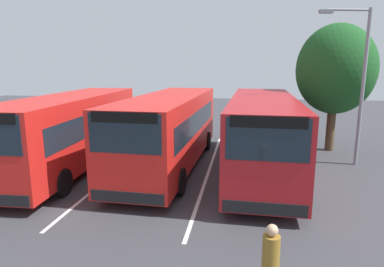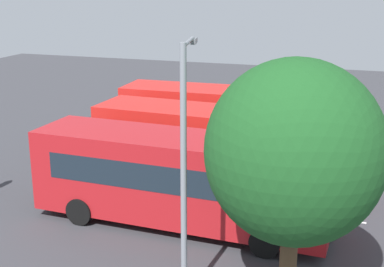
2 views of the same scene
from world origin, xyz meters
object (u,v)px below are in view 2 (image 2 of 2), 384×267
Objects in this scene: bus_far_left at (226,118)px; depot_tree at (294,154)px; street_lamp at (185,157)px; bus_center_left at (217,145)px; bus_center_right at (179,177)px.

depot_tree is at bearing 110.30° from bus_far_left.
bus_center_left is at bearing -1.62° from street_lamp.
street_lamp reaches higher than bus_far_left.
depot_tree is (-4.09, 7.87, 2.50)m from bus_center_left.
bus_center_left is at bearing -90.92° from bus_center_right.
bus_far_left is 1.58× the size of depot_tree.
bus_center_left is at bearing 98.46° from bus_far_left.
bus_far_left and bus_center_right have the same top height.
bus_center_left is (-0.74, 4.26, 0.00)m from bus_far_left.
bus_far_left is at bearing -77.46° from bus_center_left.
depot_tree reaches higher than bus_center_left.
bus_center_right is 1.51× the size of street_lamp.
bus_far_left is at bearing -84.19° from bus_center_right.
bus_far_left is 1.00× the size of bus_center_left.
bus_center_left is 1.58× the size of depot_tree.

